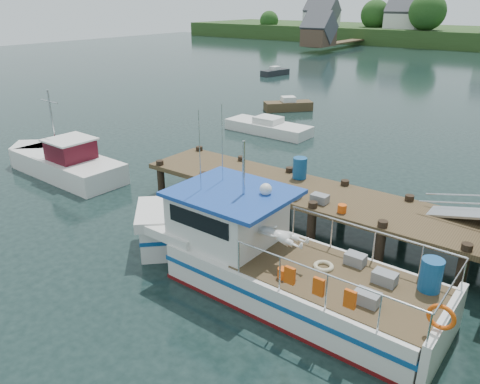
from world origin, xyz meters
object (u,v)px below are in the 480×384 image
Objects in this scene: dock at (465,204)px; lobster_boat at (263,257)px; moored_a at (268,127)px; moored_e at (275,72)px; work_boat at (63,162)px; moored_rowboat at (288,105)px.

lobster_boat is (-4.43, -4.50, -1.29)m from dock.
moored_a is 1.54× the size of moored_e.
work_boat is 19.07m from moored_rowboat.
dock is at bearing -47.59° from moored_e.
work_boat is (-13.36, 2.16, -0.30)m from lobster_boat.
moored_rowboat is 6.88m from moored_a.
moored_rowboat reaches higher than moored_a.
moored_a is at bearing -87.38° from moored_rowboat.
moored_a is (2.39, -6.45, -0.01)m from moored_rowboat.
dock is at bearing 9.75° from work_boat.
moored_rowboat is at bearing -52.40° from moored_e.
work_boat is 2.10× the size of moored_e.
work_boat reaches higher than moored_a.
lobster_boat is 24.28m from moored_rowboat.
moored_rowboat is 18.10m from moored_e.
dock is 17.38m from moored_a.
moored_rowboat is at bearing 120.51° from lobster_boat.
lobster_boat is 2.95× the size of moored_e.
work_boat is at bearing -172.52° from dock.
work_boat is (-17.80, -2.34, -1.59)m from dock.
moored_rowboat is (-11.89, 21.17, -0.55)m from lobster_boat.
dock is 23.40m from moored_rowboat.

